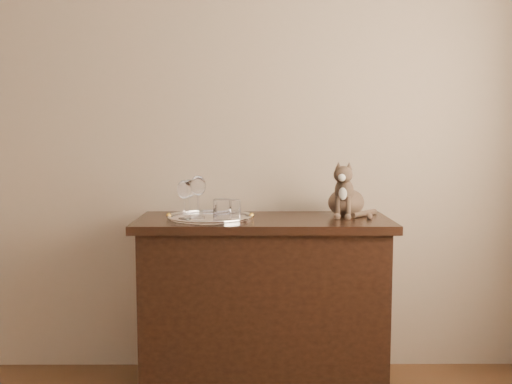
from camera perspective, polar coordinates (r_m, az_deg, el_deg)
wall_back at (r=3.04m, az=-10.80°, el=7.62°), size 4.00×0.10×2.70m
sideboard at (r=2.80m, az=0.75°, el=-11.27°), size 1.20×0.50×0.85m
tray at (r=2.69m, az=-4.60°, el=-2.64°), size 0.40×0.40×0.01m
wine_glass_a at (r=2.73m, az=-6.68°, el=-0.59°), size 0.07×0.07×0.18m
wine_glass_c at (r=2.64m, az=-7.17°, el=-0.77°), size 0.07×0.07×0.18m
wine_glass_d at (r=2.69m, az=-5.81°, el=-0.46°), size 0.07×0.07×0.20m
tumbler_a at (r=2.61m, az=-3.40°, el=-1.77°), size 0.08×0.08×0.09m
tumbler_c at (r=2.70m, az=-2.29°, el=-1.65°), size 0.07×0.07×0.08m
cat at (r=2.80m, az=9.02°, el=0.34°), size 0.33×0.32×0.27m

